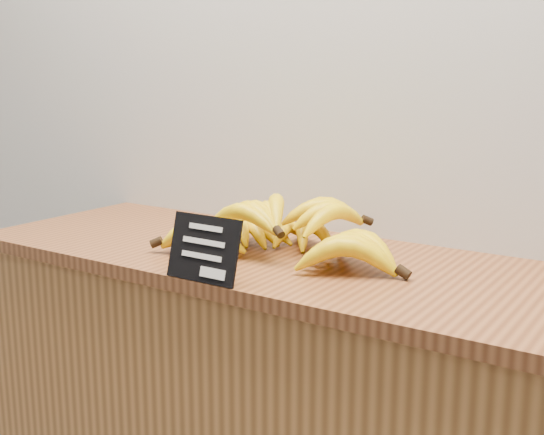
{
  "coord_description": "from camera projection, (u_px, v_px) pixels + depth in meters",
  "views": [
    {
      "loc": [
        0.58,
        1.53,
        1.31
      ],
      "look_at": [
        -0.2,
        2.7,
        1.02
      ],
      "focal_mm": 45.0,
      "sensor_mm": 36.0,
      "label": 1
    }
  ],
  "objects": [
    {
      "name": "counter_top",
      "position": [
        285.0,
        260.0,
        1.5
      ],
      "size": [
        1.48,
        0.54,
        0.03
      ],
      "primitive_type": "cube",
      "color": "brown",
      "rests_on": "counter"
    },
    {
      "name": "chalkboard_sign",
      "position": [
        204.0,
        249.0,
        1.29
      ],
      "size": [
        0.16,
        0.04,
        0.12
      ],
      "primitive_type": "cube",
      "rotation": [
        -0.27,
        0.0,
        0.0
      ],
      "color": "black",
      "rests_on": "counter_top"
    },
    {
      "name": "banana_pile",
      "position": [
        281.0,
        233.0,
        1.47
      ],
      "size": [
        0.56,
        0.35,
        0.12
      ],
      "color": "yellow",
      "rests_on": "counter_top"
    }
  ]
}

